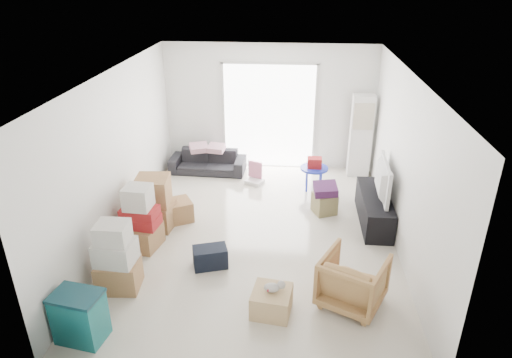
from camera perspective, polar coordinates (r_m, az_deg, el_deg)
The scene contains 21 objects.
room_shell at distance 7.12m, azimuth 0.17°, elevation 2.31°, with size 4.98×6.48×3.18m.
sliding_door at distance 9.96m, azimuth 1.64°, elevation 8.33°, with size 2.10×0.04×2.33m.
ac_tower at distance 9.84m, azimuth 12.95°, elevation 5.24°, with size 0.45×0.30×1.75m, color white.
tv_console at distance 8.25m, azimuth 14.54°, elevation -3.61°, with size 0.47×1.55×0.52m, color black.
television at distance 8.10m, azimuth 14.79°, elevation -1.55°, with size 1.10×0.64×0.14m, color black.
sofa at distance 9.98m, azimuth -6.08°, elevation 2.59°, with size 1.63×0.48×0.64m, color black.
pillow_left at distance 9.86m, azimuth -7.20°, elevation 4.64°, with size 0.39×0.31×0.12m, color #C28DA2.
pillow_right at distance 9.80m, azimuth -5.02°, elevation 4.63°, with size 0.38×0.31×0.13m, color #C28DA2.
armchair at distance 6.23m, azimuth 12.04°, elevation -12.04°, with size 0.77×0.73×0.80m, color #AB884C.
storage_bins at distance 6.02m, azimuth -21.17°, elevation -15.73°, with size 0.63×0.49×0.66m.
box_stack_a at distance 6.61m, azimuth -17.03°, elevation -9.63°, with size 0.59×0.51×1.03m.
box_stack_b at distance 7.43m, azimuth -14.21°, elevation -5.13°, with size 0.62×0.62×1.06m.
box_stack_c at distance 7.94m, azimuth -12.62°, elevation -2.98°, with size 0.67×0.57×0.93m.
loose_box at distance 8.20m, azimuth -9.67°, elevation -3.89°, with size 0.44×0.44×0.37m, color #A37549.
duffel_bag at distance 6.94m, azimuth -5.74°, elevation -9.68°, with size 0.50×0.30×0.32m, color black.
ottoman at distance 8.41m, azimuth 8.54°, elevation -3.01°, with size 0.37×0.37×0.37m, color #8E8753.
blanket at distance 8.29m, azimuth 8.65°, elevation -1.45°, with size 0.41×0.41×0.14m, color #471F4D.
kids_table at distance 9.14m, azimuth 7.29°, elevation 1.52°, with size 0.56×0.56×0.68m.
toy_walker at distance 9.49m, azimuth -0.14°, elevation 0.24°, with size 0.42×0.40×0.44m.
wood_crate at distance 6.11m, azimuth 1.96°, elevation -15.03°, with size 0.49×0.49×0.33m, color tan.
plush_bunny at distance 5.98m, azimuth 2.30°, elevation -13.32°, with size 0.28×0.16×0.14m.
Camera 1 is at (0.55, -6.55, 4.09)m, focal length 32.00 mm.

